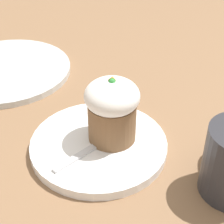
{
  "coord_description": "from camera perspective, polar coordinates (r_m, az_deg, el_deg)",
  "views": [
    {
      "loc": [
        -0.44,
        -0.04,
        0.39
      ],
      "look_at": [
        0.01,
        -0.02,
        0.06
      ],
      "focal_mm": 60.0,
      "sensor_mm": 36.0,
      "label": 1
    }
  ],
  "objects": [
    {
      "name": "ground_plane",
      "position": [
        0.59,
        -2.03,
        -5.63
      ],
      "size": [
        4.0,
        4.0,
        0.0
      ],
      "primitive_type": "plane",
      "color": "#846042"
    },
    {
      "name": "carrot_cake",
      "position": [
        0.55,
        0.0,
        0.5
      ],
      "size": [
        0.08,
        0.08,
        0.11
      ],
      "color": "brown",
      "rests_on": "dessert_plate"
    },
    {
      "name": "side_plate",
      "position": [
        0.81,
        -15.9,
        6.17
      ],
      "size": [
        0.27,
        0.27,
        0.01
      ],
      "color": "silver",
      "rests_on": "ground_plane"
    },
    {
      "name": "dessert_plate",
      "position": [
        0.58,
        -2.04,
        -5.08
      ],
      "size": [
        0.21,
        0.21,
        0.02
      ],
      "color": "white",
      "rests_on": "ground_plane"
    },
    {
      "name": "spoon",
      "position": [
        0.57,
        -1.39,
        -4.36
      ],
      "size": [
        0.11,
        0.11,
        0.01
      ],
      "color": "silver",
      "rests_on": "dessert_plate"
    }
  ]
}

